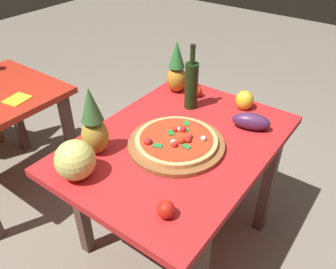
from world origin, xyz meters
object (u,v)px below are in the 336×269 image
(pizza, at_px, (176,140))
(tomato_at_corner, at_px, (166,210))
(pizza_board, at_px, (176,144))
(wine_bottle, at_px, (191,84))
(pineapple_left, at_px, (177,70))
(eggplant, at_px, (251,121))
(melon, at_px, (75,160))
(display_table, at_px, (178,155))
(tomato_by_bottle, at_px, (197,92))
(pineapple_right, at_px, (93,125))
(napkin_folded, at_px, (17,99))
(bell_pepper, at_px, (244,100))

(pizza, height_order, tomato_at_corner, pizza)
(pizza_board, xyz_separation_m, wine_bottle, (0.36, 0.15, 0.13))
(pineapple_left, height_order, eggplant, pineapple_left)
(melon, distance_m, tomato_at_corner, 0.46)
(pizza, bearing_deg, eggplant, -32.03)
(pizza_board, distance_m, melon, 0.49)
(display_table, height_order, tomato_at_corner, tomato_at_corner)
(display_table, relative_size, tomato_by_bottle, 18.78)
(pizza, height_order, pineapple_left, pineapple_left)
(tomato_at_corner, bearing_deg, wine_bottle, 26.72)
(pineapple_right, height_order, melon, pineapple_right)
(pizza_board, bearing_deg, napkin_folded, 100.26)
(pineapple_left, distance_m, melon, 0.92)
(pizza_board, xyz_separation_m, tomato_by_bottle, (0.49, 0.19, 0.02))
(pizza_board, relative_size, napkin_folded, 3.41)
(wine_bottle, xyz_separation_m, eggplant, (-0.00, -0.38, -0.10))
(wine_bottle, bearing_deg, eggplant, -90.30)
(wine_bottle, height_order, eggplant, wine_bottle)
(tomato_by_bottle, xyz_separation_m, tomato_at_corner, (-0.88, -0.41, 0.00))
(pizza, height_order, wine_bottle, wine_bottle)
(wine_bottle, bearing_deg, bell_pepper, -56.53)
(wine_bottle, distance_m, tomato_at_corner, 0.85)
(tomato_by_bottle, bearing_deg, tomato_at_corner, -154.82)
(pineapple_right, distance_m, eggplant, 0.81)
(wine_bottle, bearing_deg, napkin_folded, 121.74)
(pizza_board, bearing_deg, pineapple_right, 131.92)
(pineapple_right, height_order, tomato_by_bottle, pineapple_right)
(tomato_at_corner, bearing_deg, melon, 95.44)
(pineapple_right, distance_m, napkin_folded, 0.78)
(tomato_by_bottle, bearing_deg, melon, 177.59)
(wine_bottle, xyz_separation_m, napkin_folded, (-0.55, 0.89, -0.14))
(pizza_board, xyz_separation_m, pineapple_right, (-0.26, 0.29, 0.14))
(pizza, relative_size, tomato_at_corner, 5.65)
(pizza, xyz_separation_m, tomato_by_bottle, (0.49, 0.19, -0.01))
(pineapple_left, xyz_separation_m, tomato_by_bottle, (0.01, -0.15, -0.11))
(display_table, distance_m, tomato_by_bottle, 0.49)
(display_table, distance_m, pizza, 0.14)
(wine_bottle, relative_size, bell_pepper, 3.32)
(pizza_board, bearing_deg, pizza, -126.27)
(display_table, relative_size, napkin_folded, 8.53)
(wine_bottle, height_order, pineapple_left, wine_bottle)
(pineapple_right, xyz_separation_m, eggplant, (0.62, -0.51, -0.11))
(pizza_board, height_order, napkin_folded, pizza_board)
(melon, relative_size, napkin_folded, 1.28)
(tomato_by_bottle, relative_size, napkin_folded, 0.45)
(display_table, bearing_deg, bell_pepper, -14.37)
(display_table, distance_m, pineapple_left, 0.58)
(pizza, xyz_separation_m, napkin_folded, (-0.19, 1.05, -0.04))
(display_table, bearing_deg, eggplant, -38.13)
(pizza_board, distance_m, pineapple_left, 0.60)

